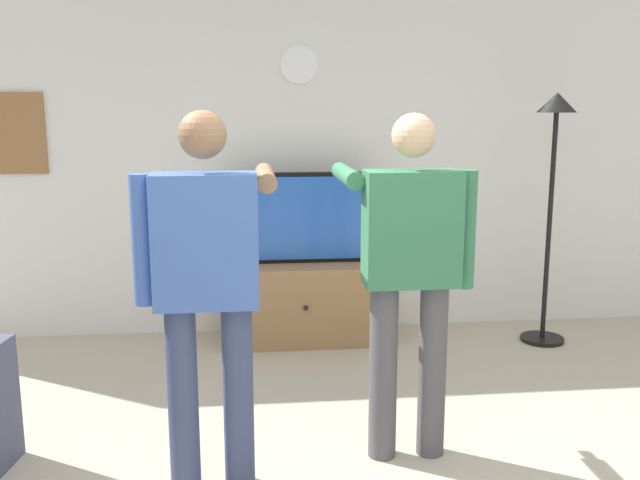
# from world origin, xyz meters

# --- Properties ---
(back_wall) EXTENTS (6.40, 0.10, 2.70)m
(back_wall) POSITION_xyz_m (0.00, 2.95, 1.35)
(back_wall) COLOR silver
(back_wall) RESTS_ON ground_plane
(tv_stand) EXTENTS (1.19, 0.50, 0.60)m
(tv_stand) POSITION_xyz_m (0.03, 2.60, 0.30)
(tv_stand) COLOR #997047
(tv_stand) RESTS_ON ground_plane
(television) EXTENTS (1.09, 0.07, 0.68)m
(television) POSITION_xyz_m (0.03, 2.65, 0.94)
(television) COLOR black
(television) RESTS_ON tv_stand
(wall_clock) EXTENTS (0.28, 0.03, 0.28)m
(wall_clock) POSITION_xyz_m (0.03, 2.89, 2.05)
(wall_clock) COLOR white
(floor_lamp) EXTENTS (0.32, 0.32, 1.85)m
(floor_lamp) POSITION_xyz_m (1.83, 2.40, 1.32)
(floor_lamp) COLOR black
(floor_lamp) RESTS_ON ground_plane
(person_standing_nearer_lamp) EXTENTS (0.64, 0.78, 1.74)m
(person_standing_nearer_lamp) POSITION_xyz_m (-0.56, 0.61, 1.00)
(person_standing_nearer_lamp) COLOR #384266
(person_standing_nearer_lamp) RESTS_ON ground_plane
(person_standing_nearer_couch) EXTENTS (0.64, 0.78, 1.73)m
(person_standing_nearer_couch) POSITION_xyz_m (0.41, 0.81, 0.99)
(person_standing_nearer_couch) COLOR #4C4C51
(person_standing_nearer_couch) RESTS_ON ground_plane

